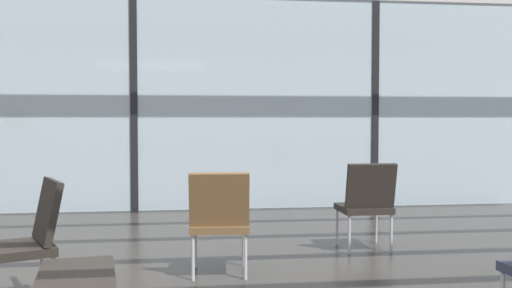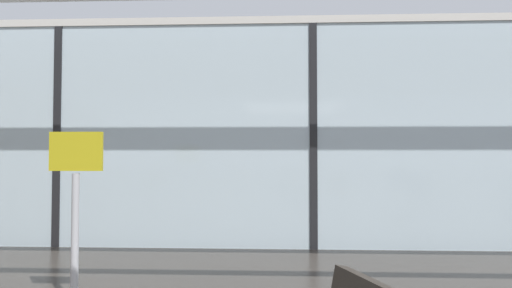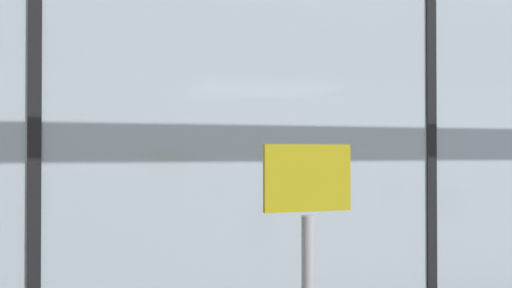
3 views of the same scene
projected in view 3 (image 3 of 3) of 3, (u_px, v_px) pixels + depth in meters
name	position (u px, v px, depth m)	size (l,w,h in m)	color
glass_curtain_wall	(428.00, 140.00, 5.38)	(14.00, 0.08, 3.03)	silver
window_mullion_0	(35.00, 137.00, 4.29)	(0.10, 0.12, 3.03)	black
window_mullion_1	(428.00, 140.00, 5.38)	(0.10, 0.12, 3.03)	black
parked_airplane	(162.00, 109.00, 10.73)	(14.62, 4.41, 4.41)	#B2BCD6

